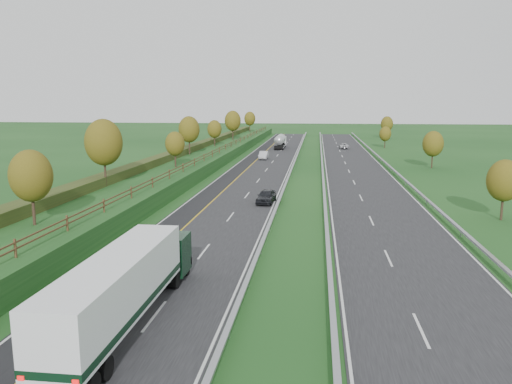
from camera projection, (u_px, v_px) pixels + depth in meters
The scene contains 19 objects.
ground at pixel (305, 174), 80.91m from camera, with size 400.00×400.00×0.00m, color #174217.
near_carriageway at pixel (260, 169), 86.75m from camera, with size 10.50×200.00×0.04m, color black.
far_carriageway at pixel (356, 171), 84.77m from camera, with size 10.50×200.00×0.04m, color black.
hard_shoulder at pixel (239, 169), 87.20m from camera, with size 3.00×200.00×0.04m, color black.
lane_markings at pixel (297, 170), 85.86m from camera, with size 26.75×200.00×0.01m.
embankment_left at pixel (187, 162), 88.13m from camera, with size 12.00×200.00×2.00m, color #174217.
hedge_left at pixel (176, 154), 88.10m from camera, with size 2.20×180.00×1.10m, color #2B3C18.
fence_left at pixel (211, 153), 86.88m from camera, with size 0.12×189.06×1.20m.
median_barrier_near at pixel (293, 166), 85.96m from camera, with size 0.32×200.00×0.71m.
median_barrier_far at pixel (322, 167), 85.35m from camera, with size 0.32×200.00×0.71m.
outer_barrier_far at pixel (391, 168), 83.98m from camera, with size 0.32×200.00×0.71m.
trees_left at pixel (183, 133), 83.85m from camera, with size 6.64×164.30×7.66m.
trees_far at pixel (408, 135), 110.98m from camera, with size 8.45×118.60×7.12m.
box_lorry at pixel (126, 284), 25.31m from camera, with size 2.58×16.28×4.06m.
road_tanker at pixel (280, 141), 125.85m from camera, with size 2.40×11.22×3.46m.
car_dark_near at pixel (266, 196), 57.28m from camera, with size 1.85×4.61×1.57m, color black.
car_silver_mid at pixel (264, 155), 101.86m from camera, with size 1.68×4.81×1.58m, color silver.
car_small_far at pixel (280, 139), 148.98m from camera, with size 2.18×5.36×1.55m, color #14133C.
car_oncoming at pixel (344, 146), 125.06m from camera, with size 2.21×4.79×1.33m, color silver.
Camera 1 is at (9.80, -25.53, 11.42)m, focal length 35.00 mm.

